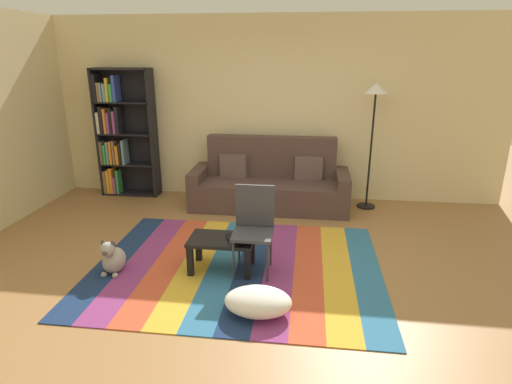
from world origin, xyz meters
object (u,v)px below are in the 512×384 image
pouf (258,302)px  tv_remote (229,237)px  bookshelf (119,134)px  standing_lamp (375,105)px  folding_chair (254,222)px  couch (270,184)px  coffee_table (222,245)px  dog (113,258)px

pouf → tv_remote: 0.89m
bookshelf → pouf: size_ratio=3.32×
standing_lamp → folding_chair: (-1.40, -2.07, -0.95)m
couch → coffee_table: bearing=-98.9°
bookshelf → folding_chair: bearing=-42.9°
pouf → folding_chair: bearing=100.0°
coffee_table → tv_remote: tv_remote is taller
couch → standing_lamp: 1.83m
pouf → folding_chair: (-0.14, 0.80, 0.41)m
couch → folding_chair: couch is taller
pouf → dog: dog is taller
bookshelf → dog: bearing=-68.8°
bookshelf → coffee_table: 3.14m
coffee_table → pouf: (0.47, -0.74, -0.16)m
couch → dog: 2.61m
couch → pouf: bearing=-86.7°
dog → tv_remote: dog is taller
dog → standing_lamp: size_ratio=0.22×
standing_lamp → folding_chair: size_ratio=1.98×
coffee_table → folding_chair: bearing=9.8°
coffee_table → folding_chair: folding_chair is taller
pouf → standing_lamp: size_ratio=0.33×
pouf → tv_remote: bearing=117.7°
pouf → coffee_table: bearing=122.2°
pouf → dog: size_ratio=1.48×
coffee_table → bookshelf: bearing=132.1°
bookshelf → folding_chair: bookshelf is taller
pouf → folding_chair: 0.91m
coffee_table → tv_remote: 0.11m
coffee_table → pouf: size_ratio=1.13×
couch → coffee_table: couch is taller
standing_lamp → tv_remote: 2.91m
dog → standing_lamp: bearing=39.3°
couch → folding_chair: size_ratio=2.51×
standing_lamp → tv_remote: (-1.66, -2.11, -1.12)m
couch → tv_remote: bearing=-96.8°
folding_chair → tv_remote: bearing=-117.4°
coffee_table → dog: 1.13m
couch → pouf: (0.16, -2.74, -0.21)m
pouf → standing_lamp: (1.26, 2.87, 1.36)m
bookshelf → tv_remote: bearing=-46.7°
couch → tv_remote: 2.00m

